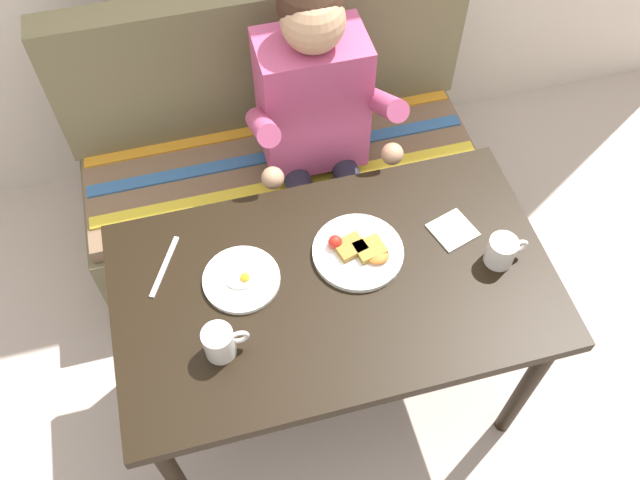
{
  "coord_description": "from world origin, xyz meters",
  "views": [
    {
      "loc": [
        -0.28,
        -0.9,
        2.31
      ],
      "look_at": [
        0.0,
        0.15,
        0.72
      ],
      "focal_mm": 37.99,
      "sensor_mm": 36.0,
      "label": 1
    }
  ],
  "objects": [
    {
      "name": "napkin",
      "position": [
        0.37,
        0.08,
        0.73
      ],
      "size": [
        0.14,
        0.14,
        0.01
      ],
      "primitive_type": "cube",
      "rotation": [
        0.0,
        0.0,
        0.3
      ],
      "color": "silver",
      "rests_on": "table"
    },
    {
      "name": "coffee_mug_second",
      "position": [
        -0.33,
        -0.12,
        0.78
      ],
      "size": [
        0.12,
        0.08,
        0.1
      ],
      "color": "white",
      "rests_on": "table"
    },
    {
      "name": "knife",
      "position": [
        -0.44,
        0.17,
        0.73
      ],
      "size": [
        0.1,
        0.18,
        0.0
      ],
      "primitive_type": "cube",
      "rotation": [
        0.0,
        0.0,
        -0.48
      ],
      "color": "silver",
      "rests_on": "table"
    },
    {
      "name": "ground_plane",
      "position": [
        0.0,
        0.0,
        0.0
      ],
      "size": [
        8.0,
        8.0,
        0.0
      ],
      "primitive_type": "plane",
      "color": "#B5A398"
    },
    {
      "name": "plate_breakfast",
      "position": [
        0.09,
        0.07,
        0.74
      ],
      "size": [
        0.26,
        0.26,
        0.05
      ],
      "color": "white",
      "rests_on": "table"
    },
    {
      "name": "table",
      "position": [
        0.0,
        0.0,
        0.65
      ],
      "size": [
        1.2,
        0.7,
        0.73
      ],
      "color": "black",
      "rests_on": "ground"
    },
    {
      "name": "couch",
      "position": [
        0.0,
        0.76,
        0.33
      ],
      "size": [
        1.44,
        0.56,
        1.0
      ],
      "color": "brown",
      "rests_on": "ground"
    },
    {
      "name": "person",
      "position": [
        0.11,
        0.59,
        0.74
      ],
      "size": [
        0.45,
        0.61,
        1.21
      ],
      "color": "#B44772",
      "rests_on": "ground"
    },
    {
      "name": "plate_eggs",
      "position": [
        -0.24,
        0.07,
        0.74
      ],
      "size": [
        0.21,
        0.21,
        0.04
      ],
      "color": "white",
      "rests_on": "table"
    },
    {
      "name": "coffee_mug",
      "position": [
        0.46,
        -0.05,
        0.78
      ],
      "size": [
        0.12,
        0.08,
        0.09
      ],
      "color": "white",
      "rests_on": "table"
    }
  ]
}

